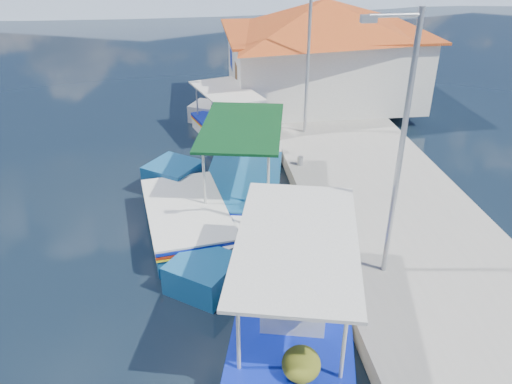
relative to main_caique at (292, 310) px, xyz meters
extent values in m
plane|color=black|center=(-2.16, -0.88, -0.51)|extent=(160.00, 160.00, 0.00)
cube|color=gray|center=(3.74, 5.12, -0.26)|extent=(5.00, 44.00, 0.50)
cylinder|color=#A5A8AD|center=(1.64, 1.12, 0.14)|extent=(0.20, 0.20, 0.30)
cylinder|color=#A5A8AD|center=(1.64, 7.12, 0.14)|extent=(0.20, 0.20, 0.30)
cylinder|color=#A5A8AD|center=(1.64, 13.12, 0.14)|extent=(0.20, 0.20, 0.30)
cube|color=silver|center=(0.02, -0.08, -0.29)|extent=(3.26, 4.88, 0.98)
cube|color=silver|center=(-0.69, 2.79, -0.16)|extent=(2.24, 2.24, 1.08)
cube|color=#0C1FA1|center=(0.02, -0.08, 0.17)|extent=(3.36, 5.03, 0.06)
cube|color=#A6270E|center=(0.02, -0.08, 0.08)|extent=(3.36, 5.03, 0.05)
cube|color=yellow|center=(0.02, -0.08, 0.01)|extent=(3.36, 5.03, 0.04)
cube|color=#0C1FA1|center=(0.02, -0.08, 0.24)|extent=(3.37, 4.99, 0.05)
cube|color=brown|center=(0.02, -0.08, 0.21)|extent=(3.07, 4.75, 0.05)
cube|color=silver|center=(0.09, -0.38, 0.77)|extent=(1.53, 1.60, 1.13)
cube|color=silver|center=(0.09, -0.38, 1.36)|extent=(1.66, 1.72, 0.06)
cylinder|color=beige|center=(-1.31, 1.53, 1.03)|extent=(0.07, 0.07, 1.65)
cylinder|color=beige|center=(0.45, 1.96, 1.03)|extent=(0.07, 0.07, 1.65)
cylinder|color=beige|center=(-0.42, -2.12, 1.03)|extent=(0.07, 0.07, 1.65)
cylinder|color=beige|center=(1.34, -1.69, 1.03)|extent=(0.07, 0.07, 1.65)
cube|color=silver|center=(0.02, -0.08, 1.85)|extent=(3.37, 4.91, 0.07)
ellipsoid|color=#424913|center=(-0.73, 1.22, 0.50)|extent=(0.78, 0.86, 0.59)
ellipsoid|color=#424913|center=(-0.15, 1.89, 0.45)|extent=(0.66, 0.72, 0.49)
ellipsoid|color=#424913|center=(0.66, -1.83, 0.47)|extent=(0.70, 0.77, 0.53)
sphere|color=#E65507|center=(0.87, 0.77, 0.98)|extent=(0.41, 0.41, 0.41)
cube|color=silver|center=(-0.47, 5.74, -0.27)|extent=(2.98, 4.45, 1.04)
cube|color=silver|center=(-1.02, 8.43, -0.14)|extent=(2.19, 2.19, 1.15)
cube|color=silver|center=(0.07, 3.13, -0.27)|extent=(2.13, 2.13, 0.99)
cube|color=#0C1FA1|center=(-0.47, 5.74, 0.21)|extent=(3.07, 4.58, 0.07)
cube|color=#A6270E|center=(-0.47, 5.74, 0.12)|extent=(3.07, 4.58, 0.05)
cube|color=yellow|center=(-0.47, 5.74, 0.05)|extent=(3.07, 4.58, 0.04)
cube|color=#165388|center=(-0.47, 5.74, 0.29)|extent=(3.09, 4.55, 0.05)
cube|color=brown|center=(-0.47, 5.74, 0.26)|extent=(2.79, 4.33, 0.05)
cylinder|color=beige|center=(-1.68, 7.24, 1.14)|extent=(0.08, 0.08, 1.76)
cylinder|color=beige|center=(0.05, 7.60, 1.14)|extent=(0.08, 0.08, 1.76)
cylinder|color=beige|center=(-0.98, 3.88, 1.14)|extent=(0.08, 0.08, 1.76)
cylinder|color=beige|center=(0.74, 4.24, 1.14)|extent=(0.08, 0.08, 1.76)
cube|color=#0B3717|center=(-0.47, 5.74, 2.01)|extent=(3.09, 4.47, 0.08)
cube|color=#165388|center=(-2.22, 4.13, -0.26)|extent=(2.62, 4.16, 1.08)
cube|color=#165388|center=(-1.83, 6.71, -0.13)|extent=(2.07, 2.07, 1.20)
cube|color=#165388|center=(-2.60, 1.64, -0.26)|extent=(2.01, 2.01, 1.03)
cube|color=#0C1FA1|center=(-2.22, 4.13, 0.24)|extent=(2.69, 4.28, 0.07)
cube|color=#A6270E|center=(-2.22, 4.13, 0.15)|extent=(2.69, 4.28, 0.06)
cube|color=yellow|center=(-2.22, 4.13, 0.07)|extent=(2.69, 4.28, 0.05)
cube|color=silver|center=(-2.22, 4.13, 0.32)|extent=(2.71, 4.25, 0.06)
cube|color=brown|center=(-2.22, 4.13, 0.29)|extent=(2.44, 4.05, 0.06)
cube|color=silver|center=(-0.57, 11.06, -0.32)|extent=(2.76, 3.84, 0.81)
cube|color=silver|center=(0.13, 13.26, -0.22)|extent=(1.75, 1.75, 0.90)
cube|color=silver|center=(-1.24, 8.93, -0.32)|extent=(1.70, 1.70, 0.77)
cube|color=#0C1FA1|center=(-0.57, 11.06, 0.05)|extent=(2.84, 3.95, 0.05)
cube|color=#A6270E|center=(-0.57, 11.06, -0.02)|extent=(2.84, 3.95, 0.04)
cube|color=yellow|center=(-0.57, 11.06, -0.08)|extent=(2.84, 3.95, 0.03)
cube|color=#0C1FA1|center=(-0.57, 11.06, 0.11)|extent=(2.85, 3.93, 0.04)
cube|color=brown|center=(-0.57, 11.06, 0.09)|extent=(2.60, 3.73, 0.04)
cube|color=silver|center=(-0.64, 10.82, 0.56)|extent=(1.28, 1.36, 0.94)
cube|color=silver|center=(-0.64, 10.82, 1.05)|extent=(1.39, 1.47, 0.05)
cylinder|color=beige|center=(-0.82, 12.67, 0.77)|extent=(0.06, 0.06, 1.37)
cylinder|color=beige|center=(0.56, 12.23, 0.77)|extent=(0.06, 0.06, 1.37)
cylinder|color=beige|center=(-1.69, 9.90, 0.77)|extent=(0.06, 0.06, 1.37)
cylinder|color=beige|center=(-0.31, 9.46, 0.77)|extent=(0.06, 0.06, 1.37)
cube|color=silver|center=(-0.57, 11.06, 1.46)|extent=(2.84, 3.87, 0.06)
cube|color=silver|center=(4.04, 14.12, 1.49)|extent=(8.00, 6.00, 3.00)
cube|color=#C95B1B|center=(4.04, 14.12, 3.04)|extent=(8.64, 6.48, 0.10)
pyramid|color=#C95B1B|center=(4.04, 14.12, 3.69)|extent=(10.49, 10.49, 1.40)
cube|color=brown|center=(0.06, 13.12, 0.99)|extent=(0.06, 1.00, 2.00)
cube|color=#0C1FA1|center=(0.06, 15.62, 1.59)|extent=(0.06, 1.20, 0.90)
cylinder|color=#A5A8AD|center=(2.44, 1.12, 2.99)|extent=(0.12, 0.12, 6.00)
cylinder|color=#A5A8AD|center=(1.94, 1.12, 5.84)|extent=(1.00, 0.08, 0.08)
cube|color=#A5A8AD|center=(1.44, 1.12, 5.79)|extent=(0.30, 0.14, 0.14)
cylinder|color=#A5A8AD|center=(2.44, 10.12, 2.99)|extent=(0.12, 0.12, 6.00)
camera|label=1|loc=(-1.83, -8.21, 7.42)|focal=35.62mm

